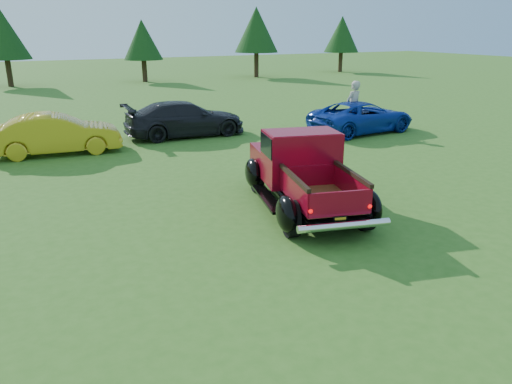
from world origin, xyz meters
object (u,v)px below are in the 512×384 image
pickup_truck (301,170)px  tree_mid_left (3,35)px  tree_mid_right (142,40)px  show_car_blue (362,117)px  show_car_grey (185,119)px  tree_far_east (342,34)px  spectator (353,107)px  show_car_yellow (57,134)px  tree_east (256,30)px

pickup_truck → tree_mid_left: bearing=113.7°
tree_mid_right → pickup_truck: bearing=-97.9°
pickup_truck → show_car_blue: size_ratio=1.13×
tree_mid_right → show_car_grey: bearing=-100.7°
tree_far_east → pickup_truck: 36.15m
tree_mid_left → spectator: 25.73m
spectator → show_car_blue: bearing=121.4°
show_car_yellow → spectator: spectator is taller
pickup_truck → spectator: size_ratio=2.47×
show_car_yellow → spectator: (10.55, -1.34, 0.33)m
pickup_truck → show_car_yellow: (-4.40, 7.49, -0.15)m
tree_mid_right → show_car_yellow: (-8.29, -20.67, -2.33)m
pickup_truck → show_car_yellow: 8.69m
show_car_grey → tree_mid_left: bearing=16.1°
tree_mid_right → show_car_blue: tree_mid_right is taller
pickup_truck → spectator: bearing=58.7°
tree_far_east → show_car_blue: size_ratio=1.13×
spectator → pickup_truck: bearing=31.8°
spectator → tree_east: bearing=-120.7°
show_car_yellow → pickup_truck: bearing=-144.4°
tree_east → show_car_grey: (-12.76, -19.38, -3.01)m
tree_east → tree_far_east: tree_east is taller
pickup_truck → show_car_grey: 8.28m
tree_far_east → show_car_yellow: bearing=-141.2°
tree_mid_right → tree_far_east: tree_far_east is taller
tree_mid_right → show_car_yellow: tree_mid_right is taller
tree_east → spectator: size_ratio=2.79×
tree_mid_right → spectator: tree_mid_right is taller
spectator → show_car_grey: bearing=-32.8°
tree_mid_right → pickup_truck: 28.51m
tree_far_east → show_car_blue: bearing=-124.3°
tree_mid_left → tree_mid_right: bearing=-6.3°
show_car_yellow → tree_mid_right: bearing=-16.7°
show_car_yellow → show_car_blue: 10.91m
show_car_grey → show_car_blue: 6.70m
tree_mid_right → tree_east: bearing=-3.2°
show_car_yellow → show_car_grey: (4.53, 0.79, 0.00)m
tree_mid_left → tree_far_east: tree_mid_left is taller
tree_mid_left → pickup_truck: size_ratio=1.05×
tree_east → pickup_truck: 30.65m
tree_far_east → show_car_grey: tree_far_east is taller
tree_mid_left → tree_far_east: (27.00, -0.50, -0.14)m
tree_far_east → show_car_grey: bearing=-136.9°
tree_mid_right → spectator: (2.25, -22.01, -2.00)m
tree_mid_left → spectator: tree_mid_left is taller
spectator → tree_mid_right: bearing=-97.4°
pickup_truck → tree_mid_right: bearing=95.8°
pickup_truck → show_car_yellow: pickup_truck is taller
show_car_yellow → show_car_grey: bearing=-74.9°
tree_east → spectator: tree_east is taller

